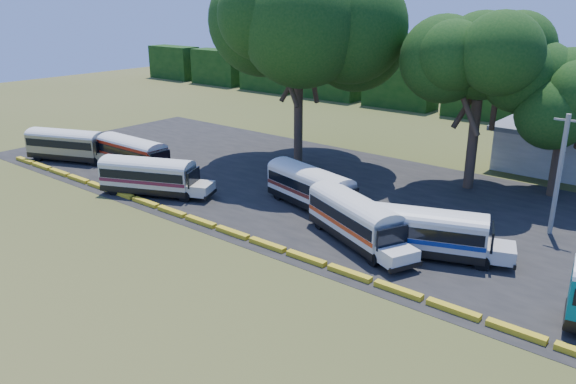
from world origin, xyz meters
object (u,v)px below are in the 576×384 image
Objects in this scene: bus_red at (134,152)px; bus_beige at (68,143)px; bus_white_red at (355,217)px; tree_west at (299,25)px; bus_cream_west at (150,174)px.

bus_beige is at bearing -165.15° from bus_red.
tree_west is at bearing 163.56° from bus_white_red.
bus_white_red is at bearing -19.91° from bus_beige.
bus_white_red is (23.56, -0.80, -0.01)m from bus_red.
tree_west is (17.32, 12.70, 10.65)m from bus_beige.
bus_beige is 23.97m from tree_west.
bus_beige is at bearing 150.94° from bus_cream_west.
bus_cream_west is at bearing -104.49° from tree_west.
bus_beige is at bearing -153.95° from bus_white_red.
bus_white_red is (30.90, 1.15, -0.02)m from bus_beige.
bus_red is 7.12m from bus_cream_west.
bus_red reaches higher than bus_cream_west.
tree_west is at bearing 14.20° from bus_beige.
bus_red is 1.00× the size of bus_cream_west.
bus_beige is 30.92m from bus_white_red.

